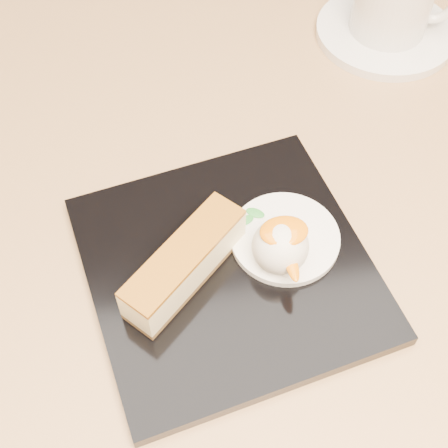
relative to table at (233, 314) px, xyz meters
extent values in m
cylinder|color=black|center=(0.00, 0.00, -0.21)|extent=(0.08, 0.08, 0.66)
cube|color=brown|center=(0.00, 0.00, 0.14)|extent=(0.80, 0.80, 0.04)
cube|color=black|center=(-0.01, -0.04, 0.16)|extent=(0.26, 0.26, 0.01)
cube|color=brown|center=(-0.05, -0.04, 0.17)|extent=(0.11, 0.10, 0.01)
cube|color=#FFF2A6|center=(-0.05, -0.04, 0.19)|extent=(0.11, 0.10, 0.03)
cube|color=#8B4E0F|center=(-0.05, -0.04, 0.20)|extent=(0.11, 0.10, 0.00)
cylinder|color=white|center=(0.04, -0.02, 0.17)|extent=(0.09, 0.09, 0.01)
sphere|color=white|center=(0.03, -0.04, 0.19)|extent=(0.04, 0.04, 0.04)
ellipsoid|color=orange|center=(0.03, -0.04, 0.21)|extent=(0.04, 0.03, 0.01)
ellipsoid|color=green|center=(0.01, 0.00, 0.17)|extent=(0.02, 0.01, 0.00)
ellipsoid|color=green|center=(0.02, 0.00, 0.17)|extent=(0.02, 0.02, 0.00)
ellipsoid|color=green|center=(0.00, 0.01, 0.17)|extent=(0.01, 0.02, 0.00)
cylinder|color=white|center=(0.21, 0.23, 0.16)|extent=(0.15, 0.15, 0.01)
cylinder|color=white|center=(0.21, 0.23, 0.20)|extent=(0.08, 0.08, 0.07)
torus|color=white|center=(0.25, 0.22, 0.20)|extent=(0.05, 0.02, 0.05)
camera|label=1|loc=(-0.06, -0.29, 0.60)|focal=50.00mm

